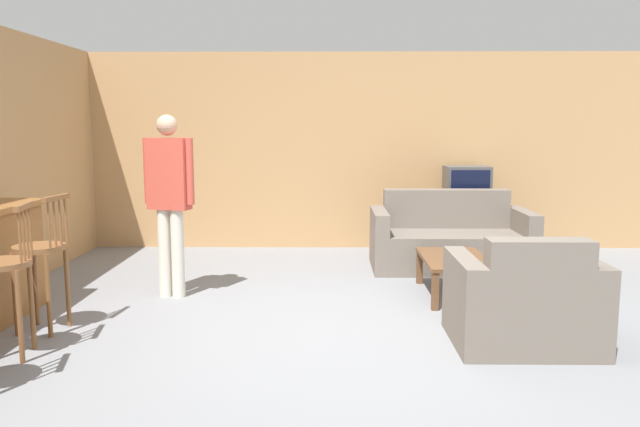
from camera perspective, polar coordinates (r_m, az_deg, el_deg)
ground_plane at (r=5.06m, az=0.85°, el=-10.92°), size 24.00×24.00×0.00m
wall_back at (r=8.38m, az=0.83°, el=5.70°), size 9.40×0.08×2.60m
wall_left at (r=6.88m, az=-27.04°, el=4.30°), size 0.08×8.58×2.60m
bar_chair_mid at (r=4.94m, az=-26.89°, el=-5.07°), size 0.46×0.46×1.10m
bar_chair_far at (r=5.44m, az=-24.12°, el=-3.75°), size 0.45×0.45×1.10m
couch_far at (r=7.40m, az=11.77°, el=-2.48°), size 1.81×0.91×0.89m
armchair_near at (r=4.95m, az=18.15°, el=-7.94°), size 1.05×0.87×0.86m
coffee_table at (r=6.18m, az=12.23°, el=-4.41°), size 0.62×1.04×0.38m
tv_unit at (r=8.33m, az=13.12°, el=-1.55°), size 1.16×0.52×0.57m
tv at (r=8.25m, az=13.25°, el=2.30°), size 0.56×0.43×0.56m
person_by_window at (r=6.09m, az=-13.62°, el=1.76°), size 0.50×0.26×1.75m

